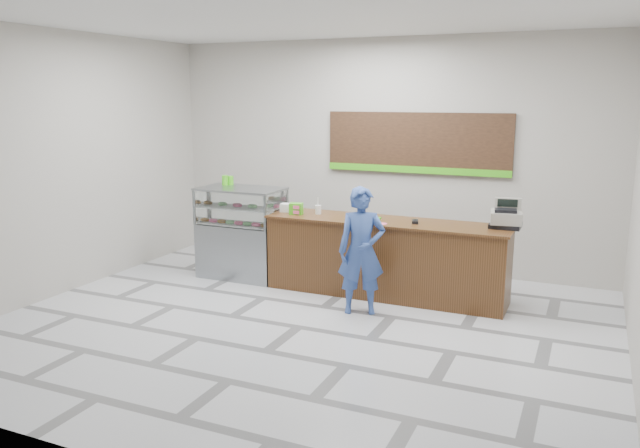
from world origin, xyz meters
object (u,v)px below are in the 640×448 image
at_px(sales_counter, 386,258).
at_px(customer, 362,251).
at_px(serving_tray, 364,219).
at_px(display_case, 242,232).
at_px(cash_register, 506,217).

xyz_separation_m(sales_counter, customer, (-0.07, -0.77, 0.27)).
relative_size(serving_tray, customer, 0.25).
relative_size(display_case, cash_register, 2.97).
relative_size(sales_counter, serving_tray, 8.27).
bearing_deg(cash_register, sales_counter, 177.93).
xyz_separation_m(display_case, cash_register, (3.72, 0.18, 0.49)).
bearing_deg(cash_register, customer, -157.82).
bearing_deg(serving_tray, cash_register, 8.07).
xyz_separation_m(sales_counter, display_case, (-2.22, -0.00, 0.16)).
bearing_deg(sales_counter, display_case, -179.99).
xyz_separation_m(cash_register, serving_tray, (-1.79, -0.24, -0.12)).
xyz_separation_m(sales_counter, cash_register, (1.50, 0.18, 0.65)).
bearing_deg(serving_tray, customer, -71.90).
bearing_deg(display_case, serving_tray, -1.72).
bearing_deg(sales_counter, customer, -94.86).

